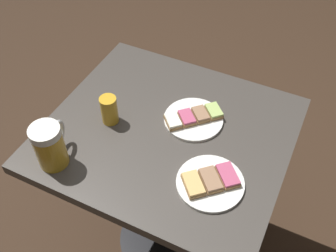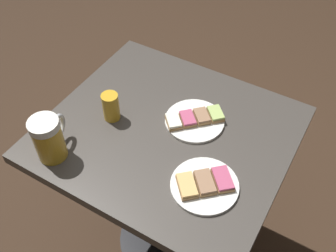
{
  "view_description": "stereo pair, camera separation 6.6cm",
  "coord_description": "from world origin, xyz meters",
  "px_view_note": "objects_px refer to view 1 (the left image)",
  "views": [
    {
      "loc": [
        -0.37,
        0.76,
        1.68
      ],
      "look_at": [
        0.0,
        0.0,
        0.77
      ],
      "focal_mm": 41.83,
      "sensor_mm": 36.0,
      "label": 1
    },
    {
      "loc": [
        -0.42,
        0.72,
        1.68
      ],
      "look_at": [
        0.0,
        0.0,
        0.77
      ],
      "focal_mm": 41.83,
      "sensor_mm": 36.0,
      "label": 2
    }
  ],
  "objects_px": {
    "plate_far": "(210,182)",
    "beer_mug": "(50,145)",
    "plate_near": "(194,118)",
    "beer_glass_small": "(109,110)"
  },
  "relations": [
    {
      "from": "beer_glass_small",
      "to": "plate_near",
      "type": "bearing_deg",
      "value": -154.07
    },
    {
      "from": "plate_near",
      "to": "beer_mug",
      "type": "distance_m",
      "value": 0.46
    },
    {
      "from": "plate_near",
      "to": "beer_glass_small",
      "type": "xyz_separation_m",
      "value": [
        0.24,
        0.12,
        0.04
      ]
    },
    {
      "from": "beer_mug",
      "to": "plate_near",
      "type": "bearing_deg",
      "value": -132.59
    },
    {
      "from": "plate_far",
      "to": "beer_glass_small",
      "type": "height_order",
      "value": "beer_glass_small"
    },
    {
      "from": "beer_glass_small",
      "to": "beer_mug",
      "type": "bearing_deg",
      "value": 73.8
    },
    {
      "from": "plate_near",
      "to": "beer_mug",
      "type": "relative_size",
      "value": 1.34
    },
    {
      "from": "plate_far",
      "to": "beer_glass_small",
      "type": "relative_size",
      "value": 2.0
    },
    {
      "from": "plate_far",
      "to": "beer_mug",
      "type": "distance_m",
      "value": 0.47
    },
    {
      "from": "beer_glass_small",
      "to": "plate_far",
      "type": "bearing_deg",
      "value": 166.87
    }
  ]
}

